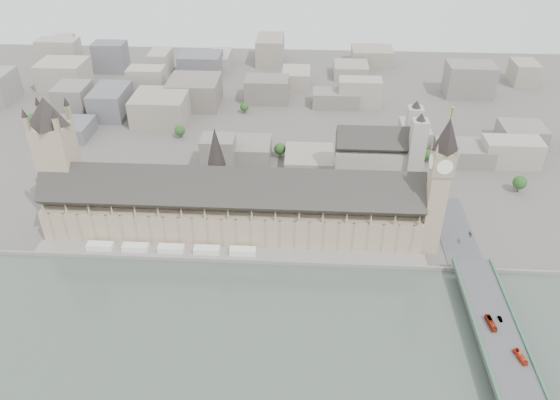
# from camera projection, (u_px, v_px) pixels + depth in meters

# --- Properties ---
(ground) EXTENTS (900.00, 900.00, 0.00)m
(ground) POSITION_uv_depth(u_px,v_px,m) (230.00, 249.00, 383.07)
(ground) COLOR #595651
(ground) RESTS_ON ground
(embankment_wall) EXTENTS (600.00, 1.50, 3.00)m
(embankment_wall) POSITION_uv_depth(u_px,v_px,m) (227.00, 261.00, 369.70)
(embankment_wall) COLOR gray
(embankment_wall) RESTS_ON ground
(river_terrace) EXTENTS (270.00, 15.00, 2.00)m
(river_terrace) POSITION_uv_depth(u_px,v_px,m) (228.00, 254.00, 376.25)
(river_terrace) COLOR gray
(river_terrace) RESTS_ON ground
(terrace_tents) EXTENTS (118.00, 7.00, 4.00)m
(terrace_tents) POSITION_uv_depth(u_px,v_px,m) (171.00, 249.00, 376.97)
(terrace_tents) COLOR white
(terrace_tents) RESTS_ON river_terrace
(palace_of_westminster) EXTENTS (265.00, 40.73, 55.44)m
(palace_of_westminster) POSITION_uv_depth(u_px,v_px,m) (232.00, 207.00, 387.17)
(palace_of_westminster) COLOR tan
(palace_of_westminster) RESTS_ON ground
(elizabeth_tower) EXTENTS (17.00, 17.00, 107.50)m
(elizabeth_tower) POSITION_uv_depth(u_px,v_px,m) (440.00, 178.00, 351.39)
(elizabeth_tower) COLOR tan
(elizabeth_tower) RESTS_ON ground
(victoria_tower) EXTENTS (30.00, 30.00, 100.00)m
(victoria_tower) POSITION_uv_depth(u_px,v_px,m) (58.00, 157.00, 380.63)
(victoria_tower) COLOR tan
(victoria_tower) RESTS_ON ground
(central_tower) EXTENTS (13.00, 13.00, 48.00)m
(central_tower) POSITION_uv_depth(u_px,v_px,m) (216.00, 158.00, 373.72)
(central_tower) COLOR gray
(central_tower) RESTS_ON ground
(westminster_bridge) EXTENTS (25.00, 325.00, 10.25)m
(westminster_bridge) POSITION_uv_depth(u_px,v_px,m) (501.00, 351.00, 299.20)
(westminster_bridge) COLOR #474749
(westminster_bridge) RESTS_ON ground
(westminster_abbey) EXTENTS (68.00, 36.00, 64.00)m
(westminster_abbey) POSITION_uv_depth(u_px,v_px,m) (380.00, 157.00, 443.50)
(westminster_abbey) COLOR #A19990
(westminster_abbey) RESTS_ON ground
(city_skyline_inland) EXTENTS (720.00, 360.00, 38.00)m
(city_skyline_inland) POSITION_uv_depth(u_px,v_px,m) (260.00, 92.00, 577.71)
(city_skyline_inland) COLOR gray
(city_skyline_inland) RESTS_ON ground
(park_trees) EXTENTS (110.00, 30.00, 15.00)m
(park_trees) POSITION_uv_depth(u_px,v_px,m) (227.00, 194.00, 429.67)
(park_trees) COLOR #234418
(park_trees) RESTS_ON ground
(red_bus_north) EXTENTS (4.27, 12.17, 3.32)m
(red_bus_north) POSITION_uv_depth(u_px,v_px,m) (491.00, 323.00, 307.39)
(red_bus_north) COLOR #9F2A12
(red_bus_north) RESTS_ON westminster_bridge
(red_bus_south) EXTENTS (5.03, 10.89, 2.95)m
(red_bus_south) POSITION_uv_depth(u_px,v_px,m) (521.00, 357.00, 287.29)
(red_bus_south) COLOR red
(red_bus_south) RESTS_ON westminster_bridge
(car_silver) EXTENTS (1.97, 4.51, 1.44)m
(car_silver) POSITION_uv_depth(u_px,v_px,m) (500.00, 319.00, 311.35)
(car_silver) COLOR gray
(car_silver) RESTS_ON westminster_bridge
(car_approach) EXTENTS (2.76, 5.30, 1.47)m
(car_approach) POSITION_uv_depth(u_px,v_px,m) (470.00, 234.00, 378.96)
(car_approach) COLOR gray
(car_approach) RESTS_ON westminster_bridge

